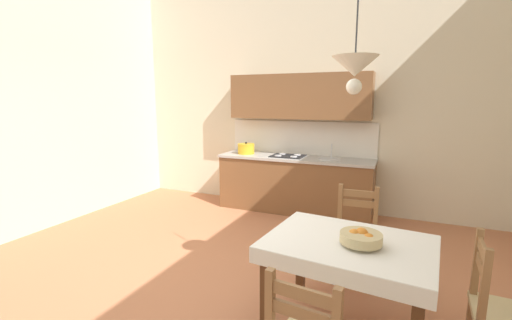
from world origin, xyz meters
The scene contains 8 objects.
ground_plane centered at (0.00, 0.00, -0.05)m, with size 6.70×6.26×0.10m, color #B7704C.
wall_back centered at (0.00, 2.89, 2.02)m, with size 6.70×0.12×4.04m, color beige.
kitchen_cabinetry centered at (-0.06, 2.56, 0.86)m, with size 2.48×0.63×2.20m.
dining_table centered at (1.18, -0.17, 0.61)m, with size 1.29×1.01×0.75m.
dining_chair_kitchen_side centered at (1.13, 0.74, 0.44)m, with size 0.44×0.44×0.93m.
dining_chair_window_side centered at (2.16, -0.20, 0.44)m, with size 0.44×0.44×0.93m.
fruit_bowl centered at (1.27, -0.22, 0.81)m, with size 0.30×0.30×0.12m.
pendant_lamp centered at (1.16, -0.14, 2.02)m, with size 0.32×0.32×0.80m.
Camera 1 is at (1.50, -2.65, 1.79)m, focal length 23.87 mm.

